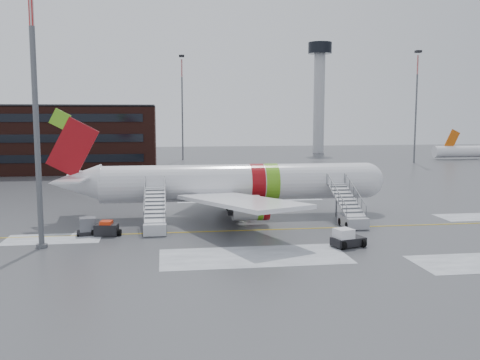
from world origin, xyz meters
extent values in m
plane|color=#494C4F|center=(0.00, 0.00, 0.00)|extent=(260.00, 260.00, 0.00)
cylinder|color=white|center=(-4.98, 6.41, 3.50)|extent=(28.00, 3.80, 3.80)
sphere|color=white|center=(9.02, 6.41, 3.50)|extent=(3.80, 3.80, 3.80)
cube|color=black|center=(10.07, 6.41, 4.00)|extent=(1.09, 1.60, 0.97)
cone|color=white|center=(-21.38, 6.41, 3.75)|extent=(5.20, 3.72, 3.72)
cube|color=maroon|center=(-21.48, 6.41, 7.30)|extent=(5.27, 0.30, 6.09)
cube|color=#6BBC1E|center=(-22.58, 6.41, 10.10)|extent=(2.16, 0.26, 2.16)
cube|color=white|center=(-21.18, 9.01, 4.40)|extent=(3.07, 4.85, 0.18)
cube|color=white|center=(-21.18, 3.81, 4.40)|extent=(3.07, 4.85, 0.18)
cube|color=white|center=(-5.98, 14.91, 2.90)|extent=(10.72, 15.97, 1.13)
cube|color=white|center=(-5.98, -2.09, 2.90)|extent=(10.72, 15.97, 1.13)
cylinder|color=white|center=(-4.48, 11.61, 1.55)|extent=(3.40, 2.10, 2.10)
cylinder|color=white|center=(-4.48, 1.21, 1.55)|extent=(3.40, 2.10, 2.10)
cylinder|color=#595B60|center=(7.02, 6.41, 0.90)|extent=(0.20, 0.20, 1.80)
cylinder|color=black|center=(7.02, 6.41, 0.45)|extent=(0.90, 0.56, 0.90)
cylinder|color=black|center=(-5.48, 8.81, 0.45)|extent=(0.90, 0.56, 0.90)
cylinder|color=black|center=(-5.48, 4.01, 0.45)|extent=(0.90, 0.56, 0.90)
cube|color=#A5A6AC|center=(5.04, -0.89, 0.55)|extent=(2.00, 3.20, 1.00)
cube|color=#A5A6AC|center=(5.04, 1.21, 2.23)|extent=(1.90, 5.87, 2.52)
cube|color=#A5A6AC|center=(5.04, 4.51, 3.40)|extent=(1.90, 1.40, 0.15)
cylinder|color=#595B60|center=(5.04, 4.11, 1.70)|extent=(0.16, 0.16, 3.40)
cylinder|color=black|center=(4.14, -1.89, 0.35)|extent=(0.25, 0.70, 0.70)
cylinder|color=black|center=(5.94, 0.11, 0.35)|extent=(0.25, 0.70, 0.70)
cube|color=silver|center=(-13.42, -0.89, 0.55)|extent=(2.00, 3.20, 1.00)
cube|color=silver|center=(-13.42, 1.21, 2.23)|extent=(1.90, 5.87, 2.52)
cube|color=silver|center=(-13.42, 4.51, 3.40)|extent=(1.90, 1.40, 0.15)
cylinder|color=#595B60|center=(-13.42, 4.11, 1.70)|extent=(0.16, 0.16, 3.40)
cylinder|color=black|center=(-14.32, -1.89, 0.35)|extent=(0.25, 0.70, 0.70)
cylinder|color=black|center=(-12.52, 0.11, 0.35)|extent=(0.25, 0.70, 0.70)
cube|color=black|center=(2.01, -8.10, 0.42)|extent=(2.91, 2.08, 0.66)
cube|color=white|center=(1.56, -8.23, 1.08)|extent=(1.62, 1.62, 0.84)
cube|color=black|center=(1.56, -8.23, 1.40)|extent=(1.42, 1.48, 0.14)
cylinder|color=black|center=(1.29, -8.99, 0.33)|extent=(0.45, 0.71, 0.66)
cylinder|color=black|center=(3.09, -8.47, 0.33)|extent=(0.45, 0.71, 0.66)
cylinder|color=black|center=(0.93, -7.73, 0.33)|extent=(0.45, 0.71, 0.66)
cylinder|color=black|center=(2.73, -7.21, 0.33)|extent=(0.45, 0.71, 0.66)
cube|color=black|center=(-19.28, -0.76, 0.21)|extent=(2.09, 1.66, 0.30)
cube|color=#5C5D64|center=(-19.28, -0.76, 0.90)|extent=(1.56, 1.49, 1.28)
cylinder|color=black|center=(-20.14, -1.36, 0.13)|extent=(0.19, 0.28, 0.26)
cylinder|color=black|center=(-18.43, -0.16, 0.13)|extent=(0.19, 0.28, 0.26)
cube|color=black|center=(-17.61, -1.37, 0.54)|extent=(2.11, 1.46, 0.98)
cube|color=red|center=(-17.61, -1.37, 1.13)|extent=(1.13, 1.21, 0.39)
cylinder|color=black|center=(-18.40, -1.37, 0.29)|extent=(1.06, 0.73, 0.59)
cylinder|color=black|center=(-16.83, -1.37, 0.29)|extent=(1.06, 0.73, 0.59)
cylinder|color=#595B60|center=(-22.29, -4.97, 8.60)|extent=(0.44, 0.44, 17.21)
cylinder|color=#CC7272|center=(-22.29, -4.97, 18.93)|extent=(0.40, 0.40, 3.87)
cylinder|color=#595B60|center=(-22.29, -4.97, 0.15)|extent=(0.90, 0.90, 0.30)
cylinder|color=#B2B5BA|center=(30.00, 95.00, 14.00)|extent=(3.00, 3.00, 28.00)
cylinder|color=black|center=(30.00, 95.00, 28.50)|extent=(6.40, 6.40, 3.00)
cylinder|color=#595B60|center=(42.00, 62.00, 9.60)|extent=(0.36, 0.36, 19.20)
cylinder|color=#CC7272|center=(42.00, 62.00, 21.12)|extent=(0.32, 0.32, 4.32)
cube|color=black|center=(42.00, 62.00, 24.00)|extent=(1.20, 1.20, 0.50)
cylinder|color=#595B60|center=(-8.00, 78.00, 9.60)|extent=(0.36, 0.36, 19.20)
cylinder|color=#CC7272|center=(-8.00, 78.00, 21.12)|extent=(0.32, 0.32, 4.32)
cube|color=black|center=(-8.00, 78.00, 24.00)|extent=(1.20, 1.20, 0.50)
camera|label=1|loc=(-12.59, -48.37, 10.52)|focal=40.00mm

